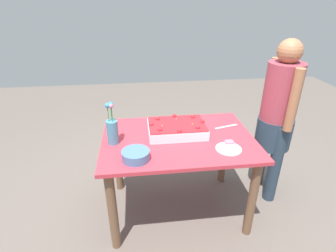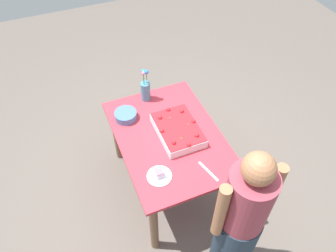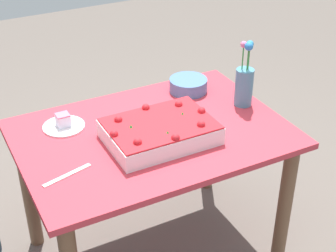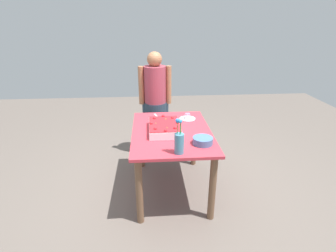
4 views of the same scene
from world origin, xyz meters
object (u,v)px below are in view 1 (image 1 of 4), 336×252
(sheet_cake, at_px, (177,128))
(fruit_bowl, at_px, (136,155))
(serving_plate_with_slice, at_px, (229,147))
(person_standing, at_px, (277,113))
(cake_knife, at_px, (226,127))
(flower_vase, at_px, (112,130))

(sheet_cake, xyz_separation_m, fruit_bowl, (0.35, 0.35, -0.01))
(serving_plate_with_slice, bearing_deg, fruit_bowl, 4.17)
(serving_plate_with_slice, bearing_deg, person_standing, -146.36)
(sheet_cake, distance_m, fruit_bowl, 0.50)
(cake_knife, height_order, person_standing, person_standing)
(serving_plate_with_slice, distance_m, flower_vase, 0.89)
(sheet_cake, height_order, cake_knife, sheet_cake)
(sheet_cake, bearing_deg, serving_plate_with_slice, 138.63)
(serving_plate_with_slice, xyz_separation_m, flower_vase, (0.86, -0.20, 0.10))
(flower_vase, xyz_separation_m, person_standing, (-1.43, -0.17, -0.01))
(sheet_cake, distance_m, cake_knife, 0.46)
(person_standing, bearing_deg, flower_vase, 6.92)
(serving_plate_with_slice, distance_m, fruit_bowl, 0.69)
(fruit_bowl, xyz_separation_m, person_standing, (-1.26, -0.43, 0.07))
(flower_vase, bearing_deg, serving_plate_with_slice, 166.83)
(cake_knife, bearing_deg, fruit_bowl, -167.11)
(flower_vase, relative_size, person_standing, 0.23)
(cake_knife, xyz_separation_m, person_standing, (-0.46, -0.01, 0.10))
(cake_knife, xyz_separation_m, flower_vase, (0.97, 0.17, 0.11))
(fruit_bowl, relative_size, person_standing, 0.13)
(serving_plate_with_slice, height_order, flower_vase, flower_vase)
(sheet_cake, bearing_deg, cake_knife, -171.82)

